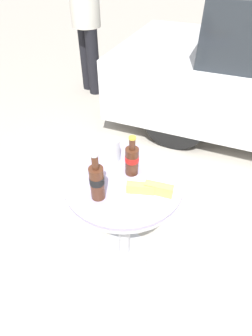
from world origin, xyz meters
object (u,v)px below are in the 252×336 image
object	(u,v)px
drinking_glass	(114,151)
pedestrian	(85,13)
cola_bottle_right	(97,181)
bistro_table	(124,201)
lunch_plate_near	(150,191)
cola_bottle_left	(132,159)

from	to	relation	value
drinking_glass	pedestrian	xyz separation A→B (m)	(-1.27, 2.05, 0.20)
cola_bottle_right	bistro_table	bearing A→B (deg)	66.99
cola_bottle_right	lunch_plate_near	xyz separation A→B (m)	(0.22, 0.11, -0.08)
cola_bottle_right	cola_bottle_left	bearing A→B (deg)	68.58
bistro_table	cola_bottle_right	size ratio (longest dim) A/B	2.67
drinking_glass	lunch_plate_near	world-z (taller)	drinking_glass
cola_bottle_left	drinking_glass	distance (m)	0.14
lunch_plate_near	pedestrian	size ratio (longest dim) A/B	0.15
bistro_table	cola_bottle_right	bearing A→B (deg)	-113.01
cola_bottle_left	pedestrian	world-z (taller)	pedestrian
bistro_table	cola_bottle_right	distance (m)	0.32
bistro_table	cola_bottle_left	distance (m)	0.26
bistro_table	lunch_plate_near	xyz separation A→B (m)	(0.15, -0.05, 0.18)
drinking_glass	cola_bottle_right	bearing A→B (deg)	-81.45
bistro_table	drinking_glass	xyz separation A→B (m)	(-0.11, 0.13, 0.23)
drinking_glass	pedestrian	distance (m)	2.42
cola_bottle_right	drinking_glass	world-z (taller)	cola_bottle_right
cola_bottle_left	drinking_glass	world-z (taller)	cola_bottle_left
bistro_table	cola_bottle_left	size ratio (longest dim) A/B	3.08
pedestrian	lunch_plate_near	bearing A→B (deg)	-55.47
bistro_table	pedestrian	distance (m)	2.61
drinking_glass	pedestrian	size ratio (longest dim) A/B	0.08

